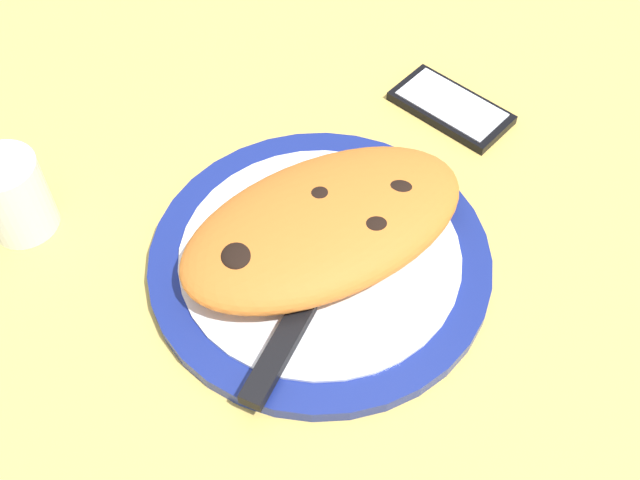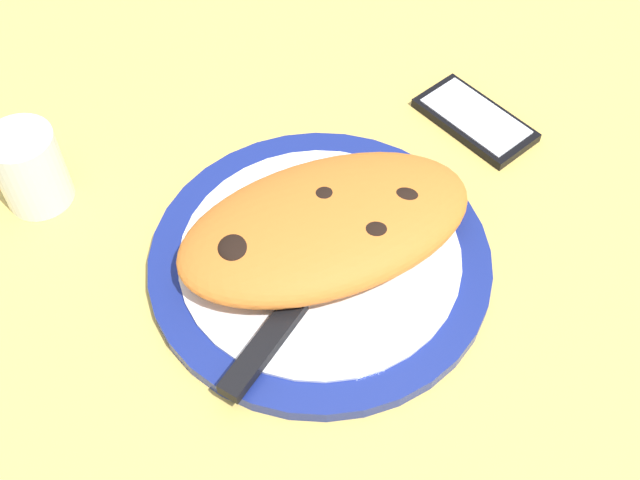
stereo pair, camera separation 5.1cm
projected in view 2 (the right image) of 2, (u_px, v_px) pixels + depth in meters
ground_plane at (320, 273)px, 74.10cm from camera, size 150.00×150.00×3.00cm
plate at (320, 259)px, 72.27cm from camera, size 31.33×31.33×1.69cm
calzone at (326, 226)px, 70.45cm from camera, size 27.98×15.97×4.78cm
fork at (295, 197)px, 75.38cm from camera, size 15.84×2.27×0.40cm
knife at (282, 323)px, 66.52cm from camera, size 19.80×14.01×1.20cm
smartphone at (475, 120)px, 83.59cm from camera, size 9.75×13.94×1.16cm
water_glass at (31, 172)px, 75.05cm from camera, size 6.46×6.46×8.15cm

